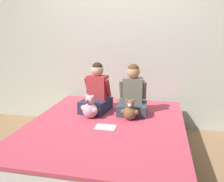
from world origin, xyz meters
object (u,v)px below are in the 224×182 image
teddy_bear_held_by_left_child (90,108)px  sign_card (105,127)px  child_on_left (97,93)px  teddy_bear_held_by_right_child (130,111)px  bed (106,142)px  child_on_right (133,94)px

teddy_bear_held_by_left_child → sign_card: size_ratio=1.31×
child_on_left → sign_card: 0.60m
teddy_bear_held_by_left_child → teddy_bear_held_by_right_child: (0.45, 0.03, -0.01)m
bed → child_on_left: child_on_left is taller
child_on_right → teddy_bear_held_by_right_child: size_ratio=2.46×
teddy_bear_held_by_right_child → sign_card: 0.36m
bed → teddy_bear_held_by_left_child: 0.42m
bed → sign_card: size_ratio=9.44×
bed → child_on_right: size_ratio=3.32×
bed → child_on_right: child_on_right is taller
teddy_bear_held_by_right_child → sign_card: bearing=-132.0°
child_on_right → sign_card: 0.60m
bed → child_on_left: size_ratio=3.30×
child_on_left → sign_card: child_on_left is taller
child_on_right → teddy_bear_held_by_left_child: child_on_right is taller
teddy_bear_held_by_left_child → sign_card: 0.35m
child_on_left → child_on_right: child_on_left is taller
sign_card → teddy_bear_held_by_left_child: bearing=134.8°
bed → teddy_bear_held_by_left_child: teddy_bear_held_by_left_child is taller
bed → sign_card: 0.24m
child_on_right → sign_card: bearing=-115.5°
child_on_left → sign_card: size_ratio=2.86×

